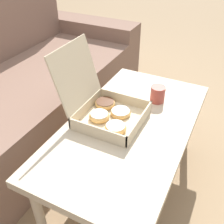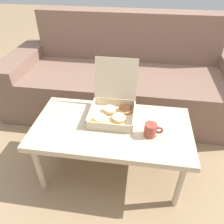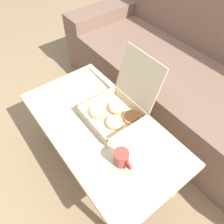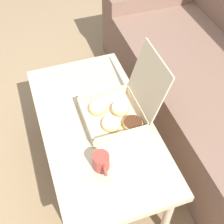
{
  "view_description": "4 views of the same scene",
  "coord_description": "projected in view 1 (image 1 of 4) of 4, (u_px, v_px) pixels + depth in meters",
  "views": [
    {
      "loc": [
        -0.93,
        -0.42,
        1.25
      ],
      "look_at": [
        -0.01,
        0.04,
        0.51
      ],
      "focal_mm": 42.0,
      "sensor_mm": 36.0,
      "label": 1
    },
    {
      "loc": [
        0.17,
        -1.16,
        1.41
      ],
      "look_at": [
        -0.01,
        0.04,
        0.51
      ],
      "focal_mm": 35.0,
      "sensor_mm": 36.0,
      "label": 2
    },
    {
      "loc": [
        0.65,
        -0.47,
        1.48
      ],
      "look_at": [
        -0.01,
        0.04,
        0.51
      ],
      "focal_mm": 35.0,
      "sensor_mm": 36.0,
      "label": 3
    },
    {
      "loc": [
        1.0,
        -0.31,
        1.71
      ],
      "look_at": [
        -0.01,
        0.04,
        0.51
      ],
      "focal_mm": 50.0,
      "sensor_mm": 36.0,
      "label": 4
    }
  ],
  "objects": [
    {
      "name": "ground_plane",
      "position": [
        118.0,
        181.0,
        1.56
      ],
      "size": [
        12.0,
        12.0,
        0.0
      ],
      "primitive_type": "plane",
      "color": "#937756"
    },
    {
      "name": "pastry_box",
      "position": [
        104.0,
        108.0,
        1.28
      ],
      "size": [
        0.31,
        0.39,
        0.35
      ],
      "color": "beige",
      "rests_on": "coffee_table"
    },
    {
      "name": "coffee_table",
      "position": [
        129.0,
        131.0,
        1.3
      ],
      "size": [
        1.06,
        0.57,
        0.46
      ],
      "color": "#C6B293",
      "rests_on": "ground_plane"
    },
    {
      "name": "coffee_mug",
      "position": [
        158.0,
        94.0,
        1.42
      ],
      "size": [
        0.12,
        0.08,
        0.09
      ],
      "color": "#993D33",
      "rests_on": "coffee_table"
    },
    {
      "name": "couch",
      "position": [
        1.0,
        103.0,
        1.68
      ],
      "size": [
        2.35,
        0.88,
        0.93
      ],
      "color": "#7A5B4C",
      "rests_on": "ground_plane"
    }
  ]
}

